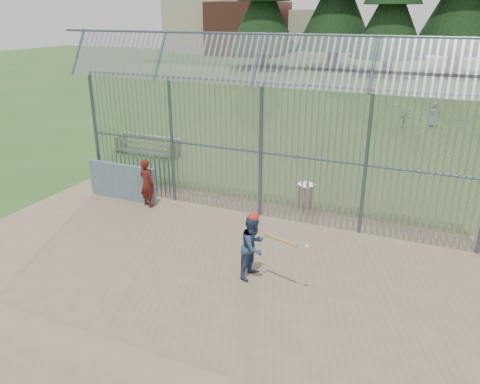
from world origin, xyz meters
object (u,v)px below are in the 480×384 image
at_px(batter, 253,247).
at_px(trash_can, 306,195).
at_px(onlooker, 147,183).
at_px(bleacher, 148,145).
at_px(dugout_wall, 122,182).

height_order(batter, trash_can, batter).
bearing_deg(batter, trash_can, 10.79).
bearing_deg(onlooker, trash_can, -139.24).
height_order(trash_can, bleacher, trash_can).
bearing_deg(onlooker, dugout_wall, 8.48).
relative_size(onlooker, trash_can, 1.88).
bearing_deg(bleacher, onlooker, -55.89).
bearing_deg(bleacher, batter, -43.18).
distance_m(onlooker, bleacher, 5.97).
height_order(onlooker, bleacher, onlooker).
bearing_deg(onlooker, bleacher, -38.97).
xyz_separation_m(dugout_wall, bleacher, (-2.26, 4.77, -0.21)).
relative_size(dugout_wall, bleacher, 0.83).
height_order(dugout_wall, trash_can, dugout_wall).
relative_size(dugout_wall, trash_can, 3.05).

